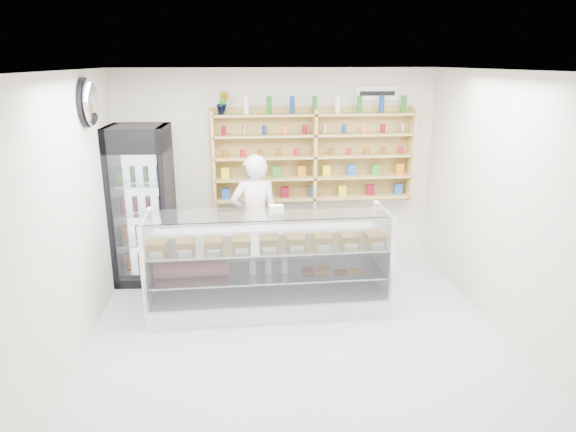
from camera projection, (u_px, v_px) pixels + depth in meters
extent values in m
plane|color=silver|center=(301.00, 347.00, 5.39)|extent=(5.00, 5.00, 0.00)
plane|color=white|center=(303.00, 71.00, 4.58)|extent=(5.00, 5.00, 0.00)
plane|color=silver|center=(278.00, 169.00, 7.36)|extent=(4.50, 0.00, 4.50)
plane|color=silver|center=(369.00, 366.00, 2.61)|extent=(4.50, 0.00, 4.50)
plane|color=silver|center=(61.00, 229.00, 4.74)|extent=(0.00, 5.00, 5.00)
plane|color=silver|center=(520.00, 213.00, 5.22)|extent=(0.00, 5.00, 5.00)
cube|color=white|center=(269.00, 300.00, 6.20)|extent=(2.81, 0.80, 0.23)
cube|color=white|center=(266.00, 257.00, 6.43)|extent=(2.81, 0.05, 0.59)
cube|color=silver|center=(268.00, 272.00, 6.09)|extent=(2.70, 0.70, 0.02)
cube|color=silver|center=(268.00, 245.00, 5.99)|extent=(2.75, 0.73, 0.02)
cube|color=silver|center=(271.00, 265.00, 5.66)|extent=(2.75, 0.11, 0.98)
cube|color=silver|center=(268.00, 214.00, 5.83)|extent=(2.75, 0.56, 0.01)
imported|color=silver|center=(255.00, 218.00, 6.86)|extent=(0.67, 0.48, 1.74)
cube|color=black|center=(143.00, 205.00, 6.82)|extent=(0.80, 0.78, 2.10)
cube|color=#3B053C|center=(134.00, 142.00, 6.23)|extent=(0.74, 0.08, 0.29)
cube|color=silver|center=(141.00, 220.00, 6.51)|extent=(0.63, 0.05, 1.66)
cube|color=tan|center=(214.00, 159.00, 7.06)|extent=(0.04, 0.28, 1.33)
cube|color=tan|center=(314.00, 157.00, 7.21)|extent=(0.04, 0.28, 1.33)
cube|color=tan|center=(410.00, 155.00, 7.36)|extent=(0.04, 0.28, 1.33)
cube|color=tan|center=(314.00, 198.00, 7.38)|extent=(2.80, 0.28, 0.03)
cube|color=tan|center=(314.00, 177.00, 7.29)|extent=(2.80, 0.28, 0.03)
cube|color=tan|center=(314.00, 156.00, 7.20)|extent=(2.80, 0.28, 0.03)
cube|color=tan|center=(314.00, 135.00, 7.12)|extent=(2.80, 0.28, 0.03)
cube|color=tan|center=(315.00, 115.00, 7.04)|extent=(2.80, 0.28, 0.03)
imported|color=#1E6626|center=(223.00, 103.00, 6.85)|extent=(0.19, 0.16, 0.31)
ellipsoid|color=silver|center=(90.00, 103.00, 5.59)|extent=(0.15, 0.50, 0.50)
cube|color=white|center=(377.00, 93.00, 7.18)|extent=(0.62, 0.03, 0.20)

